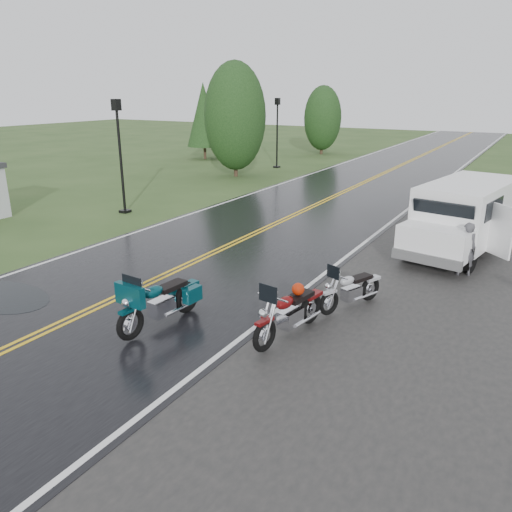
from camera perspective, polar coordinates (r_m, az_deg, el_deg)
The scene contains 12 objects.
ground at distance 12.97m, azimuth -15.36°, elevation -4.64°, with size 120.00×120.00×0.00m, color #2D471E.
road at distance 20.79m, azimuth 4.45°, elevation 4.68°, with size 8.00×100.00×0.04m, color black.
motorcycle_red at distance 9.70m, azimuth 0.98°, elevation -7.64°, with size 0.83×2.27×1.34m, color #57090A, non-canonical shape.
motorcycle_teal at distance 10.44m, azimuth -14.28°, elevation -6.20°, with size 0.85×2.33×1.37m, color #05333B, non-canonical shape.
motorcycle_silver at distance 11.39m, azimuth 8.37°, elevation -4.28°, with size 0.71×1.96×1.16m, color #A3A4AA, non-canonical shape.
van_white at distance 15.63m, azimuth 17.41°, elevation 3.46°, with size 2.15×5.74×2.25m, color white, non-canonical shape.
person_at_van at distance 14.89m, azimuth 22.83°, elevation 0.63°, with size 0.55×0.36×1.52m, color #47474B.
lamp_post_near_left at distance 21.58m, azimuth -15.22°, elevation 10.86°, with size 0.40×0.40×4.67m, color black, non-canonical shape.
lamp_post_far_left at distance 33.79m, azimuth 2.43°, elevation 13.86°, with size 0.39×0.39×4.53m, color black, non-canonical shape.
tree_left_mid at distance 30.17m, azimuth -2.38°, elevation 14.37°, with size 3.61×3.61×5.64m, color #1E3D19, non-canonical shape.
tree_left_far at distance 41.62m, azimuth 7.59°, elevation 14.60°, with size 2.97×2.97×4.57m, color #1E3D19, non-canonical shape.
pine_left_far at distance 38.43m, azimuth -5.96°, elevation 14.97°, with size 2.59×2.59×5.39m, color #1E3D19, non-canonical shape.
Camera 1 is at (8.75, -8.21, 4.93)m, focal length 35.00 mm.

